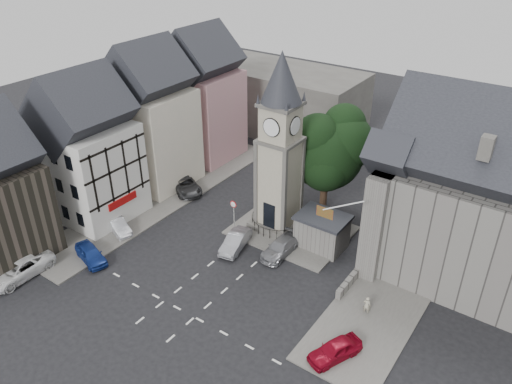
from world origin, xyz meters
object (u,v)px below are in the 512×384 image
Objects in this scene: clock_tower at (280,146)px; stone_shelter at (322,231)px; pedestrian at (367,305)px; car_west_blue at (91,254)px; car_east_red at (335,350)px.

clock_tower is 8.15m from stone_shelter.
pedestrian is (11.50, -5.99, -7.36)m from clock_tower.
pedestrian is at bearing -39.38° from stone_shelter.
clock_tower is 4.16× the size of car_west_blue.
car_west_blue is at bearing -138.95° from stone_shelter.
car_west_blue is at bearing -149.60° from car_east_red.
stone_shelter is 1.10× the size of car_west_blue.
car_east_red is at bearing 79.00° from pedestrian.
stone_shelter is (4.80, -0.49, -6.57)m from clock_tower.
car_east_red is (6.70, -10.50, -0.89)m from stone_shelter.
clock_tower is 3.78× the size of stone_shelter.
clock_tower is at bearing -38.52° from pedestrian.
clock_tower is at bearing 160.40° from car_east_red.
clock_tower is 10.66× the size of pedestrian.
car_west_blue is 2.56× the size of pedestrian.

